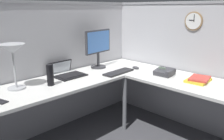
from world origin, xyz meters
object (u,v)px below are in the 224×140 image
(desk_lamp_dome, at_px, (13,52))
(monitor, at_px, (98,46))
(office_phone, at_px, (165,72))
(keyboard, at_px, (119,72))
(thermos_flask, at_px, (50,75))
(book_stack, at_px, (199,79))
(wall_clock, at_px, (194,21))
(computer_mouse, at_px, (136,68))
(cell_phone, at_px, (0,101))
(laptop, at_px, (65,73))

(desk_lamp_dome, bearing_deg, monitor, 2.54)
(office_phone, bearing_deg, keyboard, 124.47)
(thermos_flask, distance_m, book_stack, 1.58)
(office_phone, bearing_deg, book_stack, -81.63)
(desk_lamp_dome, height_order, wall_clock, wall_clock)
(keyboard, bearing_deg, computer_mouse, -7.34)
(office_phone, bearing_deg, computer_mouse, 90.92)
(desk_lamp_dome, distance_m, book_stack, 1.93)
(thermos_flask, bearing_deg, monitor, 13.19)
(monitor, relative_size, cell_phone, 3.47)
(computer_mouse, relative_size, wall_clock, 0.47)
(monitor, relative_size, thermos_flask, 2.27)
(desk_lamp_dome, height_order, office_phone, desk_lamp_dome)
(laptop, relative_size, computer_mouse, 3.73)
(laptop, xyz_separation_m, office_phone, (0.82, -0.85, 0.01))
(cell_phone, distance_m, thermos_flask, 0.55)
(keyboard, relative_size, office_phone, 2.00)
(book_stack, bearing_deg, computer_mouse, 94.46)
(computer_mouse, bearing_deg, laptop, 152.79)
(thermos_flask, bearing_deg, laptop, 33.22)
(monitor, bearing_deg, book_stack, -73.54)
(desk_lamp_dome, xyz_separation_m, book_stack, (1.49, -1.17, -0.34))
(laptop, distance_m, wall_clock, 1.64)
(keyboard, height_order, office_phone, office_phone)
(computer_mouse, bearing_deg, office_phone, -89.08)
(keyboard, relative_size, desk_lamp_dome, 0.97)
(laptop, relative_size, desk_lamp_dome, 0.87)
(office_phone, bearing_deg, monitor, 110.04)
(desk_lamp_dome, relative_size, thermos_flask, 2.02)
(laptop, bearing_deg, desk_lamp_dome, -173.80)
(desk_lamp_dome, xyz_separation_m, thermos_flask, (0.29, -0.15, -0.25))
(cell_phone, height_order, office_phone, office_phone)
(keyboard, distance_m, cell_phone, 1.37)
(book_stack, bearing_deg, monitor, 106.46)
(wall_clock, bearing_deg, cell_phone, 161.29)
(laptop, height_order, office_phone, laptop)
(keyboard, relative_size, computer_mouse, 4.13)
(monitor, bearing_deg, wall_clock, -55.87)
(desk_lamp_dome, bearing_deg, computer_mouse, -13.71)
(keyboard, distance_m, computer_mouse, 0.31)
(wall_clock, bearing_deg, office_phone, 159.22)
(monitor, height_order, thermos_flask, monitor)
(laptop, bearing_deg, computer_mouse, -27.21)
(thermos_flask, bearing_deg, wall_clock, -27.27)
(keyboard, bearing_deg, monitor, 85.27)
(office_phone, bearing_deg, cell_phone, 161.73)
(computer_mouse, height_order, cell_phone, computer_mouse)
(laptop, distance_m, book_stack, 1.52)
(computer_mouse, xyz_separation_m, thermos_flask, (-1.13, 0.20, 0.09))
(thermos_flask, relative_size, wall_clock, 1.00)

